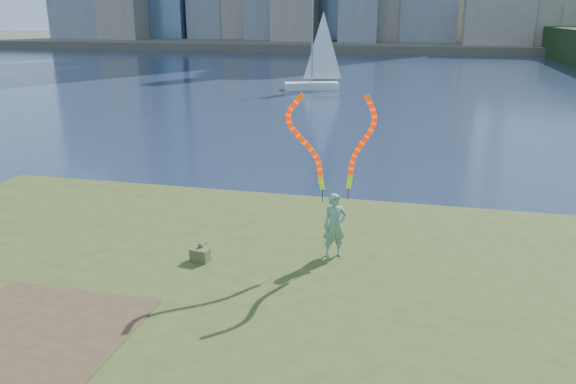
# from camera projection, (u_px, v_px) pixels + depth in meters

# --- Properties ---
(ground) EXTENTS (320.00, 320.00, 0.00)m
(ground) POSITION_uv_depth(u_px,v_px,m) (226.00, 299.00, 12.02)
(ground) COLOR #1B2843
(ground) RESTS_ON ground
(grassy_knoll) EXTENTS (20.00, 18.00, 0.80)m
(grassy_knoll) POSITION_uv_depth(u_px,v_px,m) (181.00, 344.00, 9.79)
(grassy_knoll) COLOR #3C4C1B
(grassy_knoll) RESTS_ON ground
(dirt_patch) EXTENTS (3.20, 3.00, 0.02)m
(dirt_patch) POSITION_uv_depth(u_px,v_px,m) (34.00, 332.00, 9.29)
(dirt_patch) COLOR #47331E
(dirt_patch) RESTS_ON grassy_knoll
(far_shore) EXTENTS (320.00, 40.00, 1.20)m
(far_shore) POSITION_uv_depth(u_px,v_px,m) (404.00, 43.00, 99.85)
(far_shore) COLOR #514C3B
(far_shore) RESTS_ON ground
(woman_with_ribbons) EXTENTS (1.82, 0.78, 3.82)m
(woman_with_ribbons) POSITION_uv_depth(u_px,v_px,m) (336.00, 191.00, 11.83)
(woman_with_ribbons) COLOR #147237
(woman_with_ribbons) RESTS_ON grassy_knoll
(canvas_bag) EXTENTS (0.41, 0.47, 0.36)m
(canvas_bag) POSITION_uv_depth(u_px,v_px,m) (200.00, 254.00, 11.95)
(canvas_bag) COLOR #4B5229
(canvas_bag) RESTS_ON grassy_knoll
(sailboat) EXTENTS (4.51, 2.60, 6.85)m
(sailboat) POSITION_uv_depth(u_px,v_px,m) (315.00, 75.00, 44.32)
(sailboat) COLOR white
(sailboat) RESTS_ON ground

